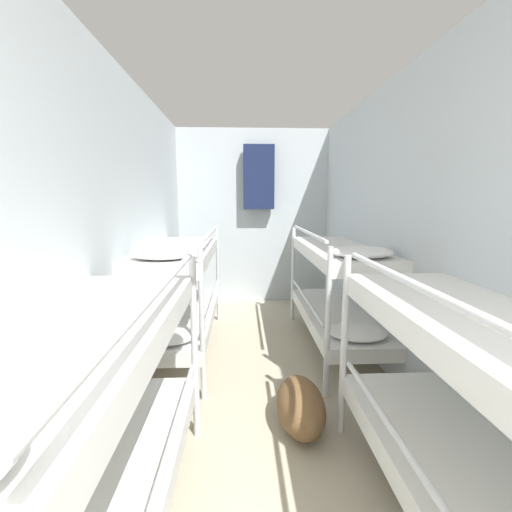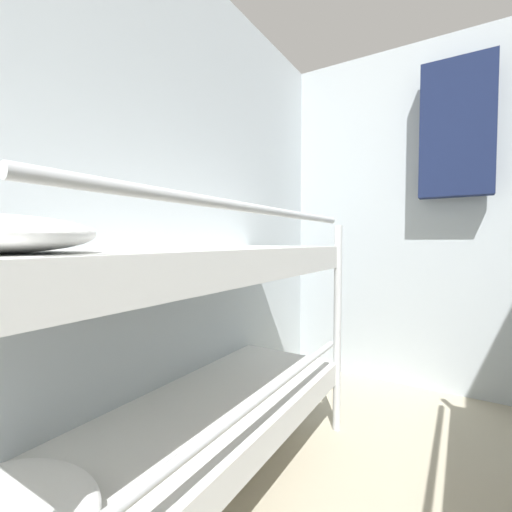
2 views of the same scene
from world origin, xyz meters
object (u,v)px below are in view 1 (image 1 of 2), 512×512
object	(u,v)px
duffel_bag	(301,406)
hanging_coat	(259,177)
bunk_stack_left_far	(180,287)
bunk_stack_right_far	(338,286)
bunk_stack_left_near	(68,447)
bunk_stack_right_near	(506,434)

from	to	relation	value
duffel_bag	hanging_coat	size ratio (longest dim) A/B	0.65
bunk_stack_left_far	hanging_coat	world-z (taller)	hanging_coat
bunk_stack_right_far	duffel_bag	xyz separation A→B (m)	(-0.57, -1.18, -0.53)
bunk_stack_right_far	bunk_stack_left_near	bearing A→B (deg)	-125.53
bunk_stack_left_near	hanging_coat	size ratio (longest dim) A/B	2.02
bunk_stack_left_near	bunk_stack_left_far	world-z (taller)	same
bunk_stack_right_far	hanging_coat	size ratio (longest dim) A/B	2.02
bunk_stack_left_far	bunk_stack_left_near	bearing A→B (deg)	-90.00
bunk_stack_left_near	duffel_bag	distance (m)	1.51
bunk_stack_left_near	bunk_stack_right_far	size ratio (longest dim) A/B	1.00
bunk_stack_left_near	bunk_stack_right_far	xyz separation A→B (m)	(1.56, 2.19, 0.00)
bunk_stack_right_near	duffel_bag	bearing A→B (deg)	119.48
bunk_stack_left_near	bunk_stack_right_near	size ratio (longest dim) A/B	1.00
bunk_stack_right_far	duffel_bag	bearing A→B (deg)	-115.68
bunk_stack_left_far	bunk_stack_right_near	bearing A→B (deg)	-54.47
bunk_stack_right_near	bunk_stack_left_far	xyz separation A→B (m)	(-1.56, 2.19, 0.00)
bunk_stack_right_far	bunk_stack_left_far	bearing A→B (deg)	180.00
bunk_stack_left_near	hanging_coat	xyz separation A→B (m)	(0.86, 3.91, 1.16)
bunk_stack_right_near	hanging_coat	size ratio (longest dim) A/B	2.02
bunk_stack_left_far	bunk_stack_right_far	bearing A→B (deg)	0.00
bunk_stack_left_near	duffel_bag	bearing A→B (deg)	45.34
bunk_stack_left_near	bunk_stack_left_far	bearing A→B (deg)	90.00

